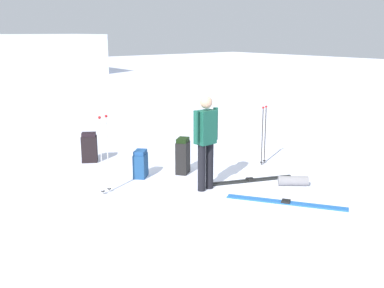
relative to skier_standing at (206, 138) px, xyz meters
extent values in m
plane|color=white|center=(0.19, 0.62, -0.95)|extent=(80.00, 80.00, 0.00)
cylinder|color=black|center=(-0.10, -0.01, -0.53)|extent=(0.14, 0.14, 0.85)
cylinder|color=black|center=(0.10, 0.01, -0.53)|extent=(0.14, 0.14, 0.85)
cube|color=#164F3E|center=(0.00, 0.00, 0.20)|extent=(0.35, 0.24, 0.60)
cylinder|color=#164F3E|center=(-0.24, -0.02, 0.23)|extent=(0.09, 0.09, 0.58)
cylinder|color=#164F3E|center=(0.24, 0.02, 0.23)|extent=(0.09, 0.09, 0.58)
sphere|color=tan|center=(0.00, 0.00, 0.64)|extent=(0.22, 0.22, 0.22)
cube|color=#215EAC|center=(0.62, -1.35, -0.94)|extent=(1.11, 1.73, 0.02)
cube|color=black|center=(0.62, -1.35, -0.92)|extent=(0.13, 0.15, 0.03)
cube|color=#215EAC|center=(0.54, -1.40, -0.94)|extent=(1.11, 1.73, 0.02)
cube|color=black|center=(0.54, -1.40, -0.92)|extent=(0.13, 0.15, 0.03)
cube|color=black|center=(1.00, -0.13, -0.94)|extent=(1.66, 0.72, 0.02)
cube|color=black|center=(1.00, -0.13, -0.92)|extent=(0.15, 0.11, 0.03)
cube|color=black|center=(0.96, -0.23, -0.94)|extent=(1.66, 0.72, 0.02)
cube|color=black|center=(0.96, -0.23, -0.92)|extent=(0.15, 0.11, 0.03)
cube|color=black|center=(0.29, 1.03, -0.63)|extent=(0.41, 0.38, 0.65)
cube|color=black|center=(0.29, 1.03, -0.27)|extent=(0.37, 0.35, 0.08)
cube|color=navy|center=(-0.51, 1.35, -0.72)|extent=(0.41, 0.40, 0.46)
cube|color=navy|center=(-0.51, 1.35, -0.45)|extent=(0.37, 0.36, 0.08)
cube|color=black|center=(-0.77, 2.98, -0.67)|extent=(0.41, 0.38, 0.57)
cube|color=black|center=(-0.77, 2.98, -0.34)|extent=(0.37, 0.34, 0.08)
cylinder|color=#B9B5B7|center=(-1.57, 0.93, -0.28)|extent=(0.02, 0.02, 1.34)
sphere|color=#A51919|center=(-1.57, 0.93, 0.42)|extent=(0.05, 0.05, 0.05)
cylinder|color=black|center=(-1.57, 0.93, -0.89)|extent=(0.07, 0.07, 0.01)
cylinder|color=#B9B5B7|center=(-1.42, 0.98, -0.28)|extent=(0.02, 0.02, 1.34)
sphere|color=#A51919|center=(-1.42, 0.98, 0.42)|extent=(0.05, 0.05, 0.05)
cylinder|color=black|center=(-1.42, 0.98, -0.89)|extent=(0.07, 0.07, 0.01)
cylinder|color=#282322|center=(1.96, 0.44, -0.35)|extent=(0.02, 0.02, 1.21)
sphere|color=#A51919|center=(1.96, 0.44, 0.29)|extent=(0.05, 0.05, 0.05)
cylinder|color=black|center=(1.96, 0.44, -0.89)|extent=(0.07, 0.07, 0.01)
cylinder|color=#282322|center=(2.09, 0.48, -0.35)|extent=(0.02, 0.02, 1.21)
sphere|color=#A51919|center=(2.09, 0.48, 0.29)|extent=(0.05, 0.05, 0.05)
cylinder|color=black|center=(2.09, 0.48, -0.89)|extent=(0.07, 0.07, 0.01)
cylinder|color=gray|center=(1.40, -0.87, -0.86)|extent=(0.53, 0.50, 0.18)
camera|label=1|loc=(-5.24, -6.02, 1.84)|focal=43.46mm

